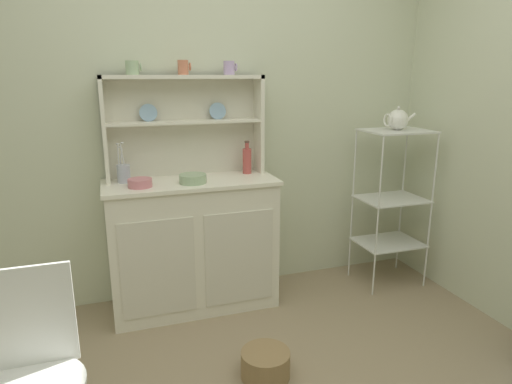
% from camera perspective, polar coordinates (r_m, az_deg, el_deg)
% --- Properties ---
extents(wall_back, '(3.84, 0.05, 2.50)m').
position_cam_1_polar(wall_back, '(3.05, -6.40, 9.87)').
color(wall_back, beige).
rests_on(wall_back, ground).
extents(hutch_cabinet, '(1.08, 0.45, 0.86)m').
position_cam_1_polar(hutch_cabinet, '(2.95, -8.04, -6.47)').
color(hutch_cabinet, silver).
rests_on(hutch_cabinet, ground).
extents(hutch_shelf_unit, '(1.01, 0.18, 0.64)m').
position_cam_1_polar(hutch_shelf_unit, '(2.93, -9.21, 9.39)').
color(hutch_shelf_unit, silver).
rests_on(hutch_shelf_unit, hutch_cabinet).
extents(bakers_rack, '(0.45, 0.35, 1.14)m').
position_cam_1_polar(bakers_rack, '(3.34, 17.01, 0.18)').
color(bakers_rack, silver).
rests_on(bakers_rack, ground).
extents(wire_chair, '(0.36, 0.36, 0.85)m').
position_cam_1_polar(wire_chair, '(1.87, -26.74, -18.83)').
color(wire_chair, white).
rests_on(wire_chair, ground).
extents(floor_basket, '(0.25, 0.25, 0.14)m').
position_cam_1_polar(floor_basket, '(2.45, 1.22, -21.16)').
color(floor_basket, '#93754C').
rests_on(floor_basket, ground).
extents(cup_sage_0, '(0.09, 0.08, 0.08)m').
position_cam_1_polar(cup_sage_0, '(2.84, -15.51, 15.07)').
color(cup_sage_0, '#9EB78E').
rests_on(cup_sage_0, hutch_shelf_unit).
extents(cup_terracotta_1, '(0.08, 0.07, 0.09)m').
position_cam_1_polar(cup_terracotta_1, '(2.88, -9.27, 15.46)').
color(cup_terracotta_1, '#C67556').
rests_on(cup_terracotta_1, hutch_shelf_unit).
extents(cup_lilac_2, '(0.08, 0.07, 0.09)m').
position_cam_1_polar(cup_lilac_2, '(2.94, -3.43, 15.57)').
color(cup_lilac_2, '#B79ECC').
rests_on(cup_lilac_2, hutch_shelf_unit).
extents(bowl_mixing_large, '(0.14, 0.14, 0.05)m').
position_cam_1_polar(bowl_mixing_large, '(2.72, -14.62, 1.14)').
color(bowl_mixing_large, '#D17A84').
rests_on(bowl_mixing_large, hutch_cabinet).
extents(bowl_floral_medium, '(0.17, 0.17, 0.05)m').
position_cam_1_polar(bowl_floral_medium, '(2.75, -8.09, 1.70)').
color(bowl_floral_medium, '#9EB78E').
rests_on(bowl_floral_medium, hutch_cabinet).
extents(jam_bottle, '(0.06, 0.06, 0.22)m').
position_cam_1_polar(jam_bottle, '(2.99, -1.16, 4.11)').
color(jam_bottle, '#B74C47').
rests_on(jam_bottle, hutch_cabinet).
extents(utensil_jar, '(0.08, 0.08, 0.25)m').
position_cam_1_polar(utensil_jar, '(2.85, -16.59, 2.36)').
color(utensil_jar, '#B2B7C6').
rests_on(utensil_jar, hutch_cabinet).
extents(porcelain_teapot, '(0.23, 0.14, 0.16)m').
position_cam_1_polar(porcelain_teapot, '(3.25, 17.66, 8.81)').
color(porcelain_teapot, white).
rests_on(porcelain_teapot, bakers_rack).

